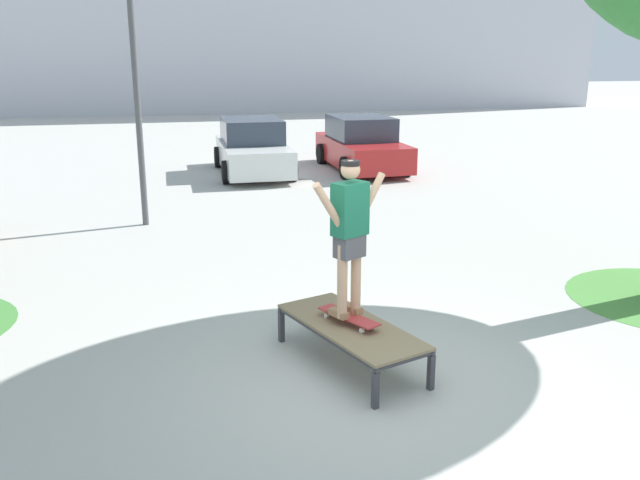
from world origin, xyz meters
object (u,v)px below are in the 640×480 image
object	(u,v)px
skater	(350,228)
car_red	(362,145)
skateboard	(349,317)
car_white	(253,149)
skate_box	(351,329)
light_post	(131,21)

from	to	relation	value
skater	car_red	size ratio (longest dim) A/B	0.40
skateboard	car_white	bearing A→B (deg)	87.57
skate_box	car_red	world-z (taller)	car_red
skate_box	skateboard	xyz separation A→B (m)	(-0.01, 0.04, 0.12)
skateboard	light_post	xyz separation A→B (m)	(-2.29, 6.79, 3.29)
skateboard	car_red	bearing A→B (deg)	73.19
skateboard	skater	size ratio (longest dim) A/B	0.47
skate_box	skateboard	distance (m)	0.13
skate_box	car_red	bearing A→B (deg)	73.30
skate_box	skater	world-z (taller)	skater
skate_box	car_white	bearing A→B (deg)	87.65
skate_box	car_white	size ratio (longest dim) A/B	0.49
skateboard	light_post	size ratio (longest dim) A/B	0.14
light_post	skate_box	bearing A→B (deg)	-71.33
skate_box	car_red	xyz separation A→B (m)	(3.61, 12.04, 0.28)
skater	light_post	distance (m)	7.53
skater	car_red	xyz separation A→B (m)	(3.63, 12.00, -0.84)
skateboard	car_white	size ratio (longest dim) A/B	0.19
skateboard	car_white	xyz separation A→B (m)	(0.51, 12.01, 0.15)
skate_box	light_post	xyz separation A→B (m)	(-2.31, 6.83, 3.41)
skate_box	car_red	distance (m)	12.57
light_post	car_red	bearing A→B (deg)	41.33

